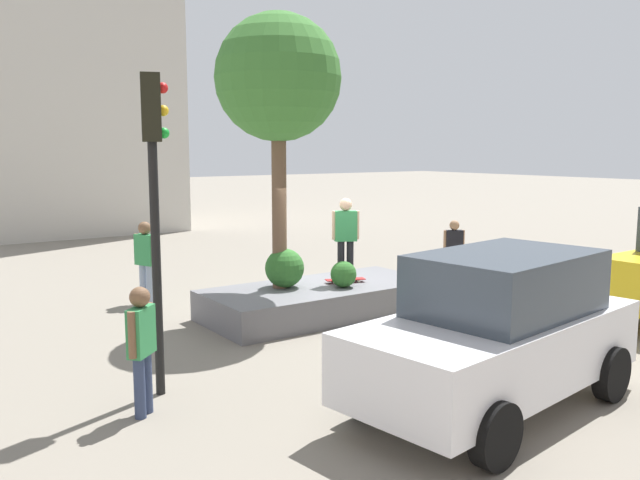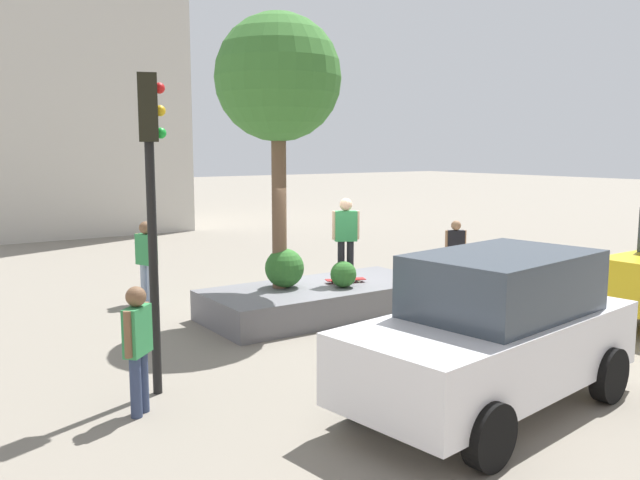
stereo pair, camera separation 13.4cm
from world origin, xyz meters
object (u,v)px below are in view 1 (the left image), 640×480
skateboard (345,280)px  traffic_light_corner (154,178)px  plaza_tree (278,80)px  police_car (498,330)px  bystander_watching (141,342)px  passerby_with_bag (146,256)px  pedestrian_crossing (454,247)px  planter_ledge (320,300)px  skateboarder (346,233)px

skateboard → traffic_light_corner: 5.68m
plaza_tree → police_car: bearing=88.8°
plaza_tree → bystander_watching: bearing=39.0°
bystander_watching → passerby_with_bag: bearing=-110.5°
pedestrian_crossing → bystander_watching: (8.98, 3.48, 0.04)m
bystander_watching → pedestrian_crossing: bearing=-158.8°
planter_ledge → pedestrian_crossing: 4.47m
passerby_with_bag → skateboard: bearing=136.6°
police_car → traffic_light_corner: bearing=-40.9°
skateboarder → bystander_watching: skateboarder is taller
skateboard → bystander_watching: size_ratio=0.51×
skateboarder → police_car: bearing=74.1°
planter_ledge → bystander_watching: bystander_watching is taller
pedestrian_crossing → skateboard: bearing=10.5°
police_car → passerby_with_bag: 8.11m
police_car → planter_ledge: bearing=-99.6°
police_car → pedestrian_crossing: 7.79m
passerby_with_bag → police_car: bearing=101.5°
skateboard → traffic_light_corner: traffic_light_corner is taller
passerby_with_bag → pedestrian_crossing: 7.20m
planter_ledge → bystander_watching: bearing=31.7°
skateboarder → passerby_with_bag: (3.05, -2.89, -0.58)m
plaza_tree → pedestrian_crossing: (-5.13, -0.36, -3.61)m
traffic_light_corner → police_car: bearing=139.1°
traffic_light_corner → passerby_with_bag: traffic_light_corner is taller
planter_ledge → skateboarder: 1.42m
traffic_light_corner → bystander_watching: size_ratio=2.60×
planter_ledge → police_car: police_car is taller
skateboarder → planter_ledge: bearing=-6.1°
police_car → bystander_watching: bearing=-31.5°
passerby_with_bag → bystander_watching: (2.12, 5.66, -0.08)m
skateboard → passerby_with_bag: (3.05, -2.89, 0.37)m
police_car → pedestrian_crossing: size_ratio=2.89×
traffic_light_corner → bystander_watching: traffic_light_corner is taller
plaza_tree → police_car: plaza_tree is taller
planter_ledge → plaza_tree: (0.75, -0.28, 4.21)m
skateboarder → passerby_with_bag: size_ratio=0.93×
planter_ledge → pedestrian_crossing: size_ratio=2.98×
plaza_tree → skateboarder: (-1.32, 0.34, -2.91)m
skateboarder → skateboard: bearing=90.0°
plaza_tree → passerby_with_bag: size_ratio=2.96×
pedestrian_crossing → police_car: bearing=47.7°
plaza_tree → passerby_with_bag: plaza_tree is taller
traffic_light_corner → passerby_with_bag: (-1.68, -5.10, -1.86)m
skateboarder → traffic_light_corner: traffic_light_corner is taller
planter_ledge → passerby_with_bag: 3.83m
planter_ledge → skateboard: 0.68m
passerby_with_bag → bystander_watching: passerby_with_bag is taller
police_car → passerby_with_bag: bearing=-78.5°
plaza_tree → passerby_with_bag: bearing=-55.8°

